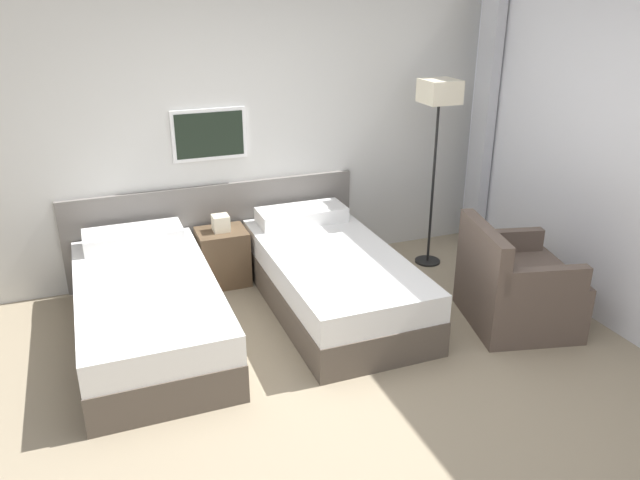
{
  "coord_description": "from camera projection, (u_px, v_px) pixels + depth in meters",
  "views": [
    {
      "loc": [
        -1.43,
        -3.07,
        2.49
      ],
      "look_at": [
        0.17,
        1.1,
        0.64
      ],
      "focal_mm": 35.0,
      "sensor_mm": 36.0,
      "label": 1
    }
  ],
  "objects": [
    {
      "name": "ground_plane",
      "position": [
        355.0,
        394.0,
        4.07
      ],
      "size": [
        16.0,
        16.0,
        0.0
      ],
      "primitive_type": "plane",
      "color": "gray"
    },
    {
      "name": "bed_near_window",
      "position": [
        332.0,
        278.0,
        5.09
      ],
      "size": [
        0.98,
        1.97,
        0.62
      ],
      "color": "brown",
      "rests_on": "ground_plane"
    },
    {
      "name": "bed_near_door",
      "position": [
        148.0,
        309.0,
        4.6
      ],
      "size": [
        0.98,
        1.97,
        0.62
      ],
      "color": "brown",
      "rests_on": "ground_plane"
    },
    {
      "name": "nightstand",
      "position": [
        223.0,
        256.0,
        5.49
      ],
      "size": [
        0.42,
        0.36,
        0.64
      ],
      "color": "brown",
      "rests_on": "ground_plane"
    },
    {
      "name": "wall_headboard",
      "position": [
        254.0,
        128.0,
        5.47
      ],
      "size": [
        10.0,
        0.1,
        2.7
      ],
      "color": "silver",
      "rests_on": "ground_plane"
    },
    {
      "name": "armchair",
      "position": [
        516.0,
        290.0,
        4.83
      ],
      "size": [
        0.92,
        0.97,
        0.82
      ],
      "rotation": [
        0.0,
        0.0,
        1.33
      ],
      "color": "brown",
      "rests_on": "ground_plane"
    },
    {
      "name": "floor_lamp",
      "position": [
        439.0,
        105.0,
        5.42
      ],
      "size": [
        0.3,
        0.3,
        1.72
      ],
      "color": "black",
      "rests_on": "ground_plane"
    }
  ]
}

